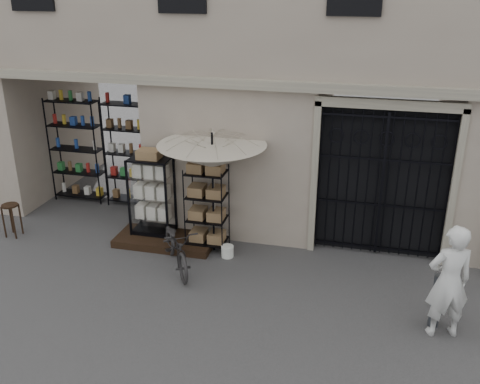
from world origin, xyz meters
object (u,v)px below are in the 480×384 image
(shopkeeper, at_px, (440,333))
(bicycle, at_px, (178,267))
(wire_rack, at_px, (207,209))
(market_umbrella, at_px, (212,150))
(display_cabinet, at_px, (152,200))
(steel_bollard, at_px, (436,301))
(wooden_stool, at_px, (12,219))
(white_bucket, at_px, (227,251))

(shopkeeper, bearing_deg, bicycle, -28.39)
(wire_rack, distance_m, market_umbrella, 1.26)
(display_cabinet, height_order, market_umbrella, market_umbrella)
(steel_bollard, bearing_deg, wooden_stool, 171.93)
(display_cabinet, relative_size, wooden_stool, 2.45)
(bicycle, bearing_deg, white_bucket, 4.93)
(display_cabinet, relative_size, wire_rack, 1.01)
(market_umbrella, xyz_separation_m, steel_bollard, (4.02, -1.57, -1.64))
(market_umbrella, bearing_deg, steel_bollard, -21.35)
(wire_rack, distance_m, steel_bollard, 4.50)
(display_cabinet, distance_m, bicycle, 1.60)
(white_bucket, bearing_deg, display_cabinet, 166.94)
(display_cabinet, xyz_separation_m, wooden_stool, (-2.91, -0.58, -0.50))
(white_bucket, xyz_separation_m, wooden_stool, (-4.59, -0.19, 0.26))
(bicycle, xyz_separation_m, shopkeeper, (4.59, -0.92, 0.00))
(display_cabinet, relative_size, market_umbrella, 0.60)
(display_cabinet, height_order, wire_rack, display_cabinet)
(wire_rack, height_order, bicycle, wire_rack)
(wire_rack, relative_size, bicycle, 1.01)
(wire_rack, relative_size, steel_bollard, 1.93)
(market_umbrella, bearing_deg, display_cabinet, 172.27)
(market_umbrella, height_order, shopkeeper, market_umbrella)
(wire_rack, xyz_separation_m, shopkeeper, (4.27, -1.81, -0.84))
(steel_bollard, bearing_deg, display_cabinet, 161.90)
(market_umbrella, distance_m, white_bucket, 2.01)
(market_umbrella, bearing_deg, wooden_stool, -174.66)
(bicycle, distance_m, shopkeeper, 4.68)
(steel_bollard, relative_size, shopkeeper, 0.49)
(white_bucket, xyz_separation_m, steel_bollard, (3.69, -1.37, 0.33))
(steel_bollard, bearing_deg, shopkeeper, -61.34)
(wire_rack, bearing_deg, market_umbrella, -10.53)
(white_bucket, xyz_separation_m, shopkeeper, (3.79, -1.55, -0.12))
(wooden_stool, relative_size, steel_bollard, 0.80)
(market_umbrella, xyz_separation_m, shopkeeper, (4.12, -1.75, -2.09))
(display_cabinet, bearing_deg, wire_rack, 10.12)
(shopkeeper, bearing_deg, steel_bollard, -78.37)
(wooden_stool, bearing_deg, bicycle, -6.49)
(steel_bollard, bearing_deg, white_bucket, 159.70)
(wooden_stool, bearing_deg, steel_bollard, -8.07)
(market_umbrella, distance_m, steel_bollard, 4.62)
(wire_rack, height_order, white_bucket, wire_rack)
(wire_rack, height_order, shopkeeper, wire_rack)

